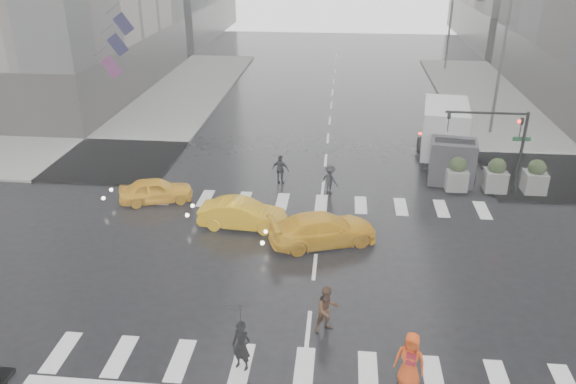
# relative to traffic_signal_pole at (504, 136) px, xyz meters

# --- Properties ---
(ground) EXTENTS (120.00, 120.00, 0.00)m
(ground) POSITION_rel_traffic_signal_pole_xyz_m (-9.01, -8.01, -3.22)
(ground) COLOR black
(ground) RESTS_ON ground
(sidewalk_nw) EXTENTS (35.00, 35.00, 0.15)m
(sidewalk_nw) POSITION_rel_traffic_signal_pole_xyz_m (-28.51, 9.49, -3.14)
(sidewalk_nw) COLOR slate
(sidewalk_nw) RESTS_ON ground
(road_markings) EXTENTS (18.00, 48.00, 0.01)m
(road_markings) POSITION_rel_traffic_signal_pole_xyz_m (-9.01, -8.01, -3.21)
(road_markings) COLOR silver
(road_markings) RESTS_ON ground
(traffic_signal_pole) EXTENTS (4.45, 0.42, 4.50)m
(traffic_signal_pole) POSITION_rel_traffic_signal_pole_xyz_m (0.00, 0.00, 0.00)
(traffic_signal_pole) COLOR black
(traffic_signal_pole) RESTS_ON ground
(street_lamp_near) EXTENTS (2.15, 0.22, 9.00)m
(street_lamp_near) POSITION_rel_traffic_signal_pole_xyz_m (1.86, 9.99, 1.73)
(street_lamp_near) COLOR #59595B
(street_lamp_near) RESTS_ON ground
(street_lamp_far) EXTENTS (2.15, 0.22, 9.00)m
(street_lamp_far) POSITION_rel_traffic_signal_pole_xyz_m (1.86, 29.99, 1.73)
(street_lamp_far) COLOR #59595B
(street_lamp_far) RESTS_ON ground
(planter_west) EXTENTS (1.10, 1.10, 1.80)m
(planter_west) POSITION_rel_traffic_signal_pole_xyz_m (-2.01, 0.19, -2.23)
(planter_west) COLOR slate
(planter_west) RESTS_ON ground
(planter_mid) EXTENTS (1.10, 1.10, 1.80)m
(planter_mid) POSITION_rel_traffic_signal_pole_xyz_m (-0.01, 0.19, -2.23)
(planter_mid) COLOR slate
(planter_mid) RESTS_ON ground
(planter_east) EXTENTS (1.10, 1.10, 1.80)m
(planter_east) POSITION_rel_traffic_signal_pole_xyz_m (1.99, 0.19, -2.23)
(planter_east) COLOR slate
(planter_east) RESTS_ON ground
(flag_cluster) EXTENTS (2.87, 3.06, 4.69)m
(flag_cluster) POSITION_rel_traffic_signal_pole_xyz_m (-24.09, 10.49, 2.42)
(flag_cluster) COLOR #59595B
(flag_cluster) RESTS_ON ground
(pedestrian_black) EXTENTS (1.24, 1.25, 2.43)m
(pedestrian_black) POSITION_rel_traffic_signal_pole_xyz_m (-10.96, -14.13, -1.63)
(pedestrian_black) COLOR black
(pedestrian_black) RESTS_ON ground
(pedestrian_brown) EXTENTS (1.06, 0.99, 1.74)m
(pedestrian_brown) POSITION_rel_traffic_signal_pole_xyz_m (-8.38, -12.02, -2.35)
(pedestrian_brown) COLOR #482A19
(pedestrian_brown) RESTS_ON ground
(pedestrian_orange) EXTENTS (1.07, 0.88, 1.89)m
(pedestrian_orange) POSITION_rel_traffic_signal_pole_xyz_m (-5.83, -14.36, -2.27)
(pedestrian_orange) COLOR #D8440F
(pedestrian_orange) RESTS_ON ground
(pedestrian_far_a) EXTENTS (1.09, 0.84, 1.65)m
(pedestrian_far_a) POSITION_rel_traffic_signal_pole_xyz_m (-11.34, 0.28, -2.39)
(pedestrian_far_a) COLOR black
(pedestrian_far_a) RESTS_ON ground
(pedestrian_far_b) EXTENTS (1.16, 1.05, 1.58)m
(pedestrian_far_b) POSITION_rel_traffic_signal_pole_xyz_m (-8.62, -0.76, -2.43)
(pedestrian_far_b) COLOR black
(pedestrian_far_b) RESTS_ON ground
(taxi_front) EXTENTS (3.92, 2.49, 1.24)m
(taxi_front) POSITION_rel_traffic_signal_pole_xyz_m (-17.39, -2.61, -2.59)
(taxi_front) COLOR #F4AC0C
(taxi_front) RESTS_ON ground
(taxi_mid) EXTENTS (4.09, 1.66, 1.32)m
(taxi_mid) POSITION_rel_traffic_signal_pole_xyz_m (-12.55, -4.88, -2.56)
(taxi_mid) COLOR #F4AC0C
(taxi_mid) RESTS_ON ground
(taxi_rear) EXTENTS (4.61, 3.24, 1.38)m
(taxi_rear) POSITION_rel_traffic_signal_pole_xyz_m (-8.76, -6.01, -2.53)
(taxi_rear) COLOR #F4AC0C
(taxi_rear) RESTS_ON ground
(box_truck) EXTENTS (2.47, 6.58, 3.50)m
(box_truck) POSITION_rel_traffic_signal_pole_xyz_m (-2.11, 3.58, -1.35)
(box_truck) COLOR silver
(box_truck) RESTS_ON ground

